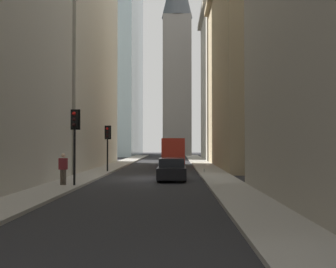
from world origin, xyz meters
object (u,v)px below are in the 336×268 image
object	(u,v)px
traffic_light_foreground	(75,129)
traffic_light_midblock	(107,138)
pedestrian	(63,168)
discarded_bottle	(204,171)
delivery_truck	(173,152)
sedan_black	(172,170)

from	to	relation	value
traffic_light_foreground	traffic_light_midblock	size ratio (longest dim) A/B	1.12
traffic_light_foreground	pedestrian	size ratio (longest dim) A/B	2.40
traffic_light_midblock	discarded_bottle	size ratio (longest dim) A/B	13.49
delivery_truck	discarded_bottle	world-z (taller)	delivery_truck
pedestrian	sedan_black	bearing A→B (deg)	-54.50
traffic_light_foreground	pedestrian	bearing A→B (deg)	81.27
discarded_bottle	delivery_truck	bearing A→B (deg)	13.58
traffic_light_midblock	traffic_light_foreground	bearing A→B (deg)	-179.84
traffic_light_midblock	discarded_bottle	world-z (taller)	traffic_light_midblock
traffic_light_midblock	discarded_bottle	distance (m)	8.08
sedan_black	discarded_bottle	distance (m)	5.65
traffic_light_midblock	discarded_bottle	bearing A→B (deg)	-95.09
delivery_truck	sedan_black	bearing A→B (deg)	180.00
delivery_truck	pedestrian	xyz separation A→B (m)	(-19.33, 5.80, -0.40)
pedestrian	delivery_truck	bearing A→B (deg)	-16.69
discarded_bottle	traffic_light_foreground	bearing A→B (deg)	140.72
sedan_black	pedestrian	xyz separation A→B (m)	(-4.13, 5.80, 0.40)
traffic_light_foreground	discarded_bottle	world-z (taller)	traffic_light_foreground
sedan_black	traffic_light_foreground	bearing A→B (deg)	129.34
delivery_truck	sedan_black	size ratio (longest dim) A/B	1.50
delivery_truck	pedestrian	size ratio (longest dim) A/B	3.81
sedan_black	pedestrian	size ratio (longest dim) A/B	2.54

